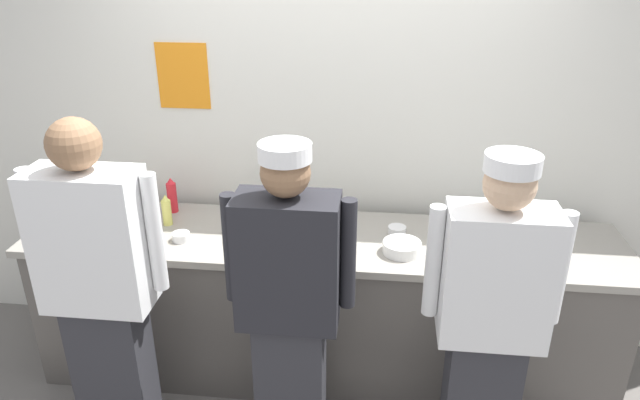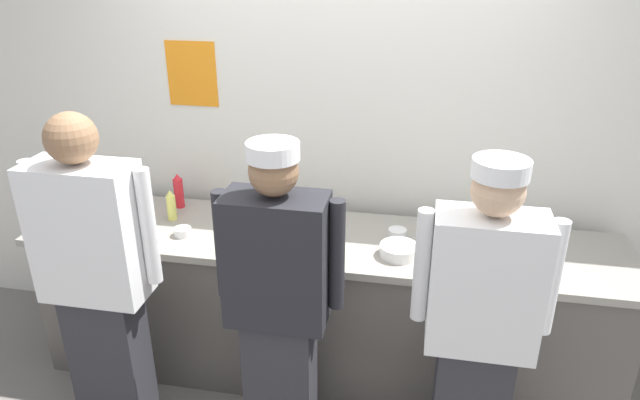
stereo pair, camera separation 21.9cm
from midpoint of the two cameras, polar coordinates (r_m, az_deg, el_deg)
name	(u,v)px [view 2 (the right image)]	position (r m, az deg, el deg)	size (l,w,h in m)	color
wall_back	(337,136)	(3.40, 3.58, 6.31)	(5.06, 0.11, 2.62)	silver
prep_counter	(322,305)	(3.36, 2.12, -10.37)	(3.22, 0.69, 0.89)	#56514C
chef_near_left	(97,279)	(2.88, -19.08, -7.44)	(0.62, 0.24, 1.71)	#2D2D33
chef_center	(278,301)	(2.65, -1.75, -10.00)	(0.59, 0.24, 1.62)	#2D2D33
chef_far_right	(480,326)	(2.62, 17.82, -11.81)	(0.59, 0.24, 1.61)	#2D2D33
plate_stack_front	(399,250)	(2.98, 9.89, -4.95)	(0.20, 0.20, 0.06)	white
plate_stack_rear	(322,235)	(3.10, 2.27, -3.51)	(0.21, 0.21, 0.05)	white
mixing_bowl_steel	(265,226)	(3.10, -3.46, -2.64)	(0.32, 0.32, 0.13)	#B7BABF
sheet_tray	(483,249)	(3.13, 17.68, -4.61)	(0.50, 0.33, 0.02)	#B7BABF
squeeze_bottle_primary	(179,191)	(3.51, -12.03, 0.84)	(0.06, 0.06, 0.21)	red
squeeze_bottle_secondary	(171,205)	(3.37, -12.65, -0.56)	(0.05, 0.05, 0.18)	#E5E066
ramekin_green_sauce	(183,231)	(3.20, -11.49, -3.08)	(0.09, 0.09, 0.04)	white
ramekin_red_sauce	(397,233)	(3.16, 9.60, -3.22)	(0.10, 0.10, 0.04)	white
ramekin_orange_sauce	(103,200)	(3.71, -19.05, 0.00)	(0.08, 0.08, 0.05)	white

